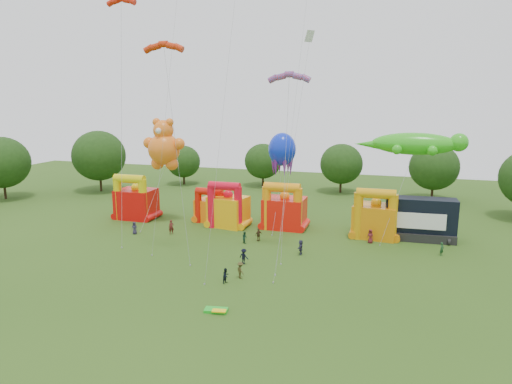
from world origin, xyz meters
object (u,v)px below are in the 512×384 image
(gecko_kite, at_px, (404,177))
(bouncy_castle_2, at_px, (228,209))
(octopus_kite, at_px, (281,165))
(spectator_4, at_px, (259,235))
(bouncy_castle_0, at_px, (135,202))
(stage_trailer, at_px, (420,219))
(spectator_0, at_px, (134,228))
(teddy_bear_kite, at_px, (161,160))

(gecko_kite, bearing_deg, bouncy_castle_2, -179.17)
(octopus_kite, height_order, spectator_4, octopus_kite)
(bouncy_castle_0, relative_size, spectator_4, 4.17)
(stage_trailer, distance_m, spectator_4, 21.17)
(octopus_kite, bearing_deg, spectator_0, -149.33)
(stage_trailer, distance_m, octopus_kite, 20.23)
(bouncy_castle_2, bearing_deg, gecko_kite, 0.83)
(teddy_bear_kite, distance_m, octopus_kite, 17.36)
(bouncy_castle_2, relative_size, spectator_4, 3.98)
(teddy_bear_kite, bearing_deg, spectator_0, -98.83)
(teddy_bear_kite, height_order, spectator_4, teddy_bear_kite)
(spectator_4, bearing_deg, bouncy_castle_0, -61.07)
(teddy_bear_kite, height_order, spectator_0, teddy_bear_kite)
(bouncy_castle_2, height_order, stage_trailer, bouncy_castle_2)
(bouncy_castle_0, relative_size, octopus_kite, 0.52)
(stage_trailer, relative_size, gecko_kite, 0.64)
(stage_trailer, bearing_deg, bouncy_castle_2, -176.90)
(bouncy_castle_0, distance_m, bouncy_castle_2, 15.11)
(spectator_0, bearing_deg, gecko_kite, 2.61)
(stage_trailer, relative_size, spectator_0, 5.27)
(bouncy_castle_2, distance_m, stage_trailer, 26.24)
(teddy_bear_kite, bearing_deg, octopus_kite, 14.08)
(teddy_bear_kite, bearing_deg, bouncy_castle_0, 168.17)
(spectator_4, bearing_deg, spectator_0, -40.17)
(stage_trailer, height_order, teddy_bear_kite, teddy_bear_kite)
(stage_trailer, xyz_separation_m, spectator_0, (-37.00, -8.83, -1.83))
(bouncy_castle_0, distance_m, spectator_0, 8.81)
(gecko_kite, bearing_deg, stage_trailer, 24.23)
(bouncy_castle_0, bearing_deg, spectator_4, -14.58)
(bouncy_castle_2, height_order, octopus_kite, octopus_kite)
(bouncy_castle_0, distance_m, gecko_kite, 39.35)
(stage_trailer, height_order, octopus_kite, octopus_kite)
(bouncy_castle_2, bearing_deg, spectator_0, -145.52)
(stage_trailer, bearing_deg, spectator_4, -160.79)
(stage_trailer, relative_size, spectator_4, 5.30)
(spectator_4, bearing_deg, octopus_kite, -141.37)
(teddy_bear_kite, height_order, gecko_kite, teddy_bear_kite)
(stage_trailer, height_order, gecko_kite, gecko_kite)
(gecko_kite, height_order, spectator_0, gecko_kite)
(octopus_kite, bearing_deg, teddy_bear_kite, -165.92)
(bouncy_castle_0, distance_m, octopus_kite, 23.20)
(spectator_4, bearing_deg, gecko_kite, 152.00)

